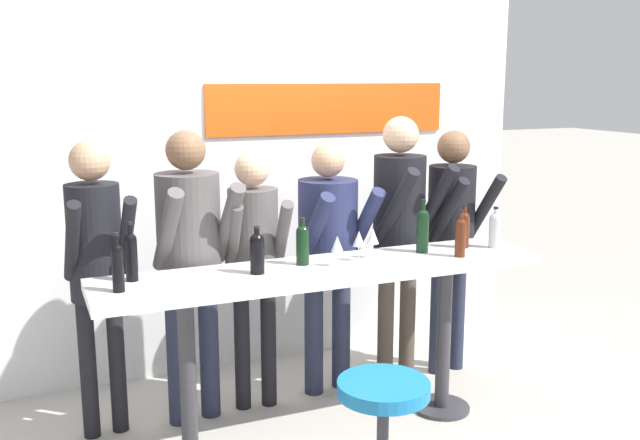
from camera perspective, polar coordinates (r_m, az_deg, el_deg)
name	(u,v)px	position (r m, az deg, el deg)	size (l,w,h in m)	color
ground_plane	(325,433)	(4.43, 0.42, -16.67)	(40.00, 40.00, 0.00)	#B2ADA3
back_wall	(256,178)	(5.15, -5.10, 3.37)	(4.21, 0.12, 2.73)	white
tasting_table	(325,293)	(4.10, 0.43, -5.88)	(2.61, 0.53, 1.03)	white
bar_stool	(383,421)	(3.65, 5.06, -15.71)	(0.48, 0.48, 0.63)	#333338
person_far_left	(96,253)	(4.22, -17.50, -2.56)	(0.38, 0.53, 1.74)	black
person_left	(190,245)	(4.27, -10.38, -2.02)	(0.50, 0.60, 1.79)	#23283D
person_center_left	(254,250)	(4.41, -5.31, -2.43)	(0.41, 0.53, 1.65)	black
person_center	(329,242)	(4.64, 0.69, -1.78)	(0.51, 0.59, 1.67)	#23283D
person_center_right	(400,219)	(4.79, 6.41, 0.05)	(0.47, 0.60, 1.83)	#473D33
person_right	(452,224)	(5.03, 10.50, -0.29)	(0.42, 0.54, 1.73)	#23283D
wine_bottle_0	(495,229)	(4.58, 13.82, -0.67)	(0.07, 0.07, 0.26)	#B7BCC1
wine_bottle_1	(303,243)	(4.05, -1.41, -1.84)	(0.07, 0.07, 0.27)	black
wine_bottle_2	(118,265)	(3.67, -15.88, -3.51)	(0.06, 0.06, 0.30)	black
wine_bottle_3	(257,251)	(3.88, -5.06, -2.51)	(0.08, 0.08, 0.26)	black
wine_bottle_4	(464,228)	(4.54, 11.44, -0.61)	(0.07, 0.07, 0.27)	#4C1E0F
wine_bottle_5	(423,228)	(4.37, 8.22, -0.66)	(0.08, 0.08, 0.33)	black
wine_bottle_6	(460,236)	(4.30, 11.17, -1.23)	(0.06, 0.06, 0.28)	#4C1E0F
wine_bottle_7	(131,254)	(3.85, -14.87, -2.68)	(0.06, 0.06, 0.32)	black
wine_glass_0	(337,245)	(4.01, 1.39, -2.00)	(0.07, 0.07, 0.18)	silver
wine_glass_1	(373,237)	(4.21, 4.26, -1.38)	(0.07, 0.07, 0.18)	silver
wine_glass_2	(359,240)	(4.14, 3.13, -1.58)	(0.07, 0.07, 0.18)	silver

